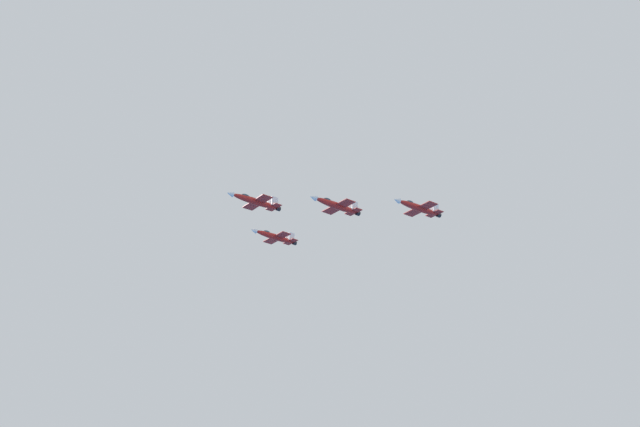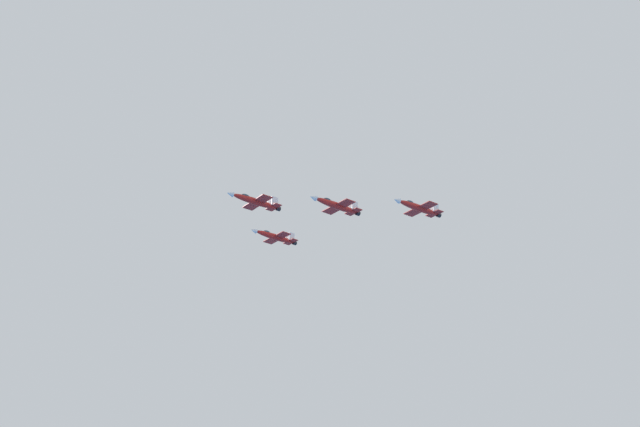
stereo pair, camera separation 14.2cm
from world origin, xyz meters
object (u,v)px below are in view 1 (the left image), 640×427
object	(u,v)px
jet_left_wingman	(336,205)
jet_left_outer	(418,208)
jet_right_wingman	(275,237)
jet_lead	(255,201)

from	to	relation	value
jet_left_wingman	jet_left_outer	size ratio (longest dim) A/B	1.03
jet_left_wingman	jet_left_outer	xyz separation A→B (m)	(20.90, 7.82, -1.08)
jet_right_wingman	jet_left_outer	xyz separation A→B (m)	(46.15, -6.25, -1.61)
jet_lead	jet_left_wingman	world-z (taller)	jet_lead
jet_lead	jet_left_outer	bearing A→B (deg)	140.77
jet_right_wingman	jet_left_outer	world-z (taller)	jet_right_wingman
jet_left_wingman	jet_left_outer	world-z (taller)	jet_left_wingman
jet_left_wingman	jet_left_outer	bearing A→B (deg)	138.66
jet_left_wingman	jet_right_wingman	size ratio (longest dim) A/B	1.06
jet_lead	jet_right_wingman	bearing A→B (deg)	-138.51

